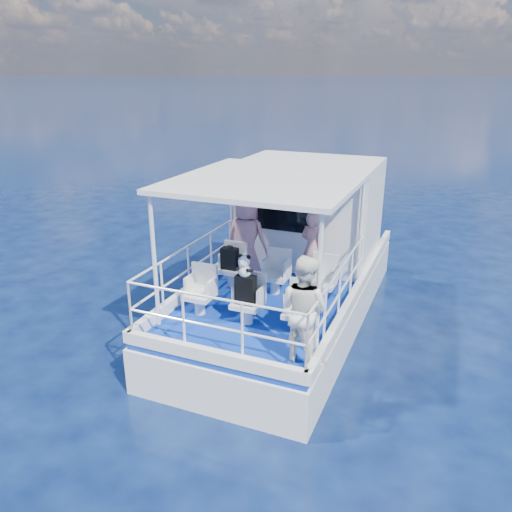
{
  "coord_description": "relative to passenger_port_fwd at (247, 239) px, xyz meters",
  "views": [
    {
      "loc": [
        2.99,
        -7.92,
        4.83
      ],
      "look_at": [
        -0.14,
        -0.4,
        1.83
      ],
      "focal_mm": 35.0,
      "sensor_mm": 36.0,
      "label": 1
    }
  ],
  "objects": [
    {
      "name": "ground",
      "position": [
        0.75,
        -0.6,
        -1.77
      ],
      "size": [
        2000.0,
        2000.0,
        0.0
      ],
      "primitive_type": "plane",
      "color": "#071237",
      "rests_on": "ground"
    },
    {
      "name": "canopy",
      "position": [
        0.75,
        -0.8,
        1.37
      ],
      "size": [
        3.0,
        3.2,
        0.08
      ],
      "primitive_type": "cube",
      "color": "white",
      "rests_on": "cabin"
    },
    {
      "name": "canopy_posts",
      "position": [
        0.75,
        -0.85,
        0.23
      ],
      "size": [
        2.77,
        2.97,
        2.2
      ],
      "color": "white",
      "rests_on": "deck"
    },
    {
      "name": "compact_camera",
      "position": [
        -0.14,
        -0.47,
        -0.04
      ],
      "size": [
        0.1,
        0.06,
        0.06
      ],
      "primitive_type": "cube",
      "color": "black",
      "rests_on": "backpack_port"
    },
    {
      "name": "seat_port_fwd",
      "position": [
        -0.15,
        -0.4,
        -0.68
      ],
      "size": [
        0.48,
        0.46,
        0.38
      ],
      "primitive_type": "cube",
      "color": "silver",
      "rests_on": "deck"
    },
    {
      "name": "hull",
      "position": [
        0.75,
        0.4,
        -1.77
      ],
      "size": [
        3.0,
        7.0,
        1.6
      ],
      "primitive_type": "cube",
      "color": "white",
      "rests_on": "ground"
    },
    {
      "name": "backpack_center",
      "position": [
        0.74,
        -1.75,
        -0.25
      ],
      "size": [
        0.32,
        0.18,
        0.48
      ],
      "primitive_type": "cube",
      "color": "black",
      "rests_on": "seat_center_aft"
    },
    {
      "name": "backpack_port",
      "position": [
        -0.16,
        -0.45,
        -0.28
      ],
      "size": [
        0.32,
        0.18,
        0.42
      ],
      "primitive_type": "cube",
      "color": "black",
      "rests_on": "seat_port_fwd"
    },
    {
      "name": "cabin",
      "position": [
        0.75,
        1.7,
        0.23
      ],
      "size": [
        2.85,
        2.0,
        2.2
      ],
      "primitive_type": "cube",
      "color": "white",
      "rests_on": "deck"
    },
    {
      "name": "seat_stbd_fwd",
      "position": [
        1.65,
        -0.4,
        -0.68
      ],
      "size": [
        0.48,
        0.46,
        0.38
      ],
      "primitive_type": "cube",
      "color": "silver",
      "rests_on": "deck"
    },
    {
      "name": "passenger_stbd_fwd",
      "position": [
        1.26,
        0.29,
        -0.13
      ],
      "size": [
        0.63,
        0.52,
        1.48
      ],
      "primitive_type": "imported",
      "rotation": [
        0.0,
        0.0,
        2.77
      ],
      "color": "#D58D89",
      "rests_on": "deck"
    },
    {
      "name": "deck",
      "position": [
        0.75,
        0.4,
        -0.92
      ],
      "size": [
        2.9,
        6.9,
        0.1
      ],
      "primitive_type": "cube",
      "color": "navy",
      "rests_on": "hull"
    },
    {
      "name": "panda",
      "position": [
        0.74,
        -1.78,
        0.18
      ],
      "size": [
        0.24,
        0.2,
        0.37
      ],
      "primitive_type": null,
      "color": "white",
      "rests_on": "backpack_center"
    },
    {
      "name": "passenger_stbd_aft",
      "position": [
        1.94,
        -2.42,
        -0.07
      ],
      "size": [
        0.94,
        0.83,
        1.61
      ],
      "primitive_type": "imported",
      "rotation": [
        0.0,
        0.0,
        2.81
      ],
      "color": "white",
      "rests_on": "deck"
    },
    {
      "name": "seat_center_fwd",
      "position": [
        0.75,
        -0.4,
        -0.68
      ],
      "size": [
        0.48,
        0.46,
        0.38
      ],
      "primitive_type": "cube",
      "color": "silver",
      "rests_on": "deck"
    },
    {
      "name": "seat_center_aft",
      "position": [
        0.75,
        -1.7,
        -0.68
      ],
      "size": [
        0.48,
        0.46,
        0.38
      ],
      "primitive_type": "cube",
      "color": "silver",
      "rests_on": "deck"
    },
    {
      "name": "seat_stbd_aft",
      "position": [
        1.65,
        -1.7,
        -0.68
      ],
      "size": [
        0.48,
        0.46,
        0.38
      ],
      "primitive_type": "cube",
      "color": "silver",
      "rests_on": "deck"
    },
    {
      "name": "seat_port_aft",
      "position": [
        -0.15,
        -1.7,
        -0.68
      ],
      "size": [
        0.48,
        0.46,
        0.38
      ],
      "primitive_type": "cube",
      "color": "silver",
      "rests_on": "deck"
    },
    {
      "name": "passenger_port_fwd",
      "position": [
        0.0,
        0.0,
        0.0
      ],
      "size": [
        0.67,
        0.5,
        1.74
      ],
      "primitive_type": "imported",
      "rotation": [
        0.0,
        0.0,
        3.09
      ],
      "color": "#C27E84",
      "rests_on": "deck"
    },
    {
      "name": "railings",
      "position": [
        0.75,
        -1.17,
        -0.37
      ],
      "size": [
        2.84,
        3.59,
        1.0
      ],
      "primitive_type": null,
      "color": "white",
      "rests_on": "deck"
    }
  ]
}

